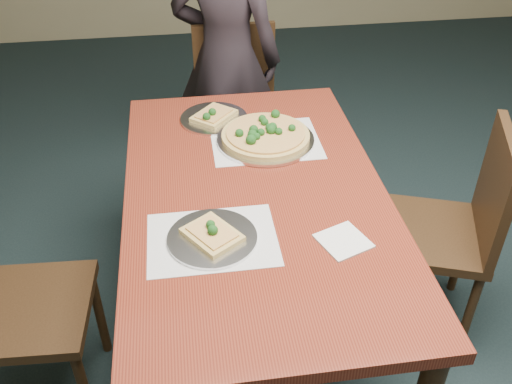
{
  "coord_description": "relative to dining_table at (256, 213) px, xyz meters",
  "views": [
    {
      "loc": [
        -0.64,
        -1.07,
        1.92
      ],
      "look_at": [
        -0.42,
        0.49,
        0.75
      ],
      "focal_mm": 40.0,
      "sensor_mm": 36.0,
      "label": 1
    }
  ],
  "objects": [
    {
      "name": "dining_table",
      "position": [
        0.0,
        0.0,
        0.0
      ],
      "size": [
        0.9,
        1.5,
        0.75
      ],
      "color": "#5D1D12",
      "rests_on": "ground"
    },
    {
      "name": "chair_far",
      "position": [
        0.06,
        1.08,
        -0.14
      ],
      "size": [
        0.42,
        0.42,
        0.91
      ],
      "rotation": [
        0.0,
        0.0,
        0.01
      ],
      "color": "black",
      "rests_on": "ground"
    },
    {
      "name": "chair_right",
      "position": [
        0.77,
        0.0,
        -0.14
      ],
      "size": [
        0.54,
        0.54,
        0.91
      ],
      "rotation": [
        0.0,
        0.0,
        -1.91
      ],
      "color": "black",
      "rests_on": "ground"
    },
    {
      "name": "diner",
      "position": [
        0.01,
        1.12,
        0.1
      ],
      "size": [
        0.65,
        0.55,
        1.52
      ],
      "primitive_type": "imported",
      "rotation": [
        0.0,
        0.0,
        2.76
      ],
      "color": "black",
      "rests_on": "ground"
    },
    {
      "name": "placemat_main",
      "position": [
        0.09,
        0.33,
        0.09
      ],
      "size": [
        0.42,
        0.32,
        0.0
      ],
      "primitive_type": "cube",
      "color": "white",
      "rests_on": "dining_table"
    },
    {
      "name": "placemat_near",
      "position": [
        -0.17,
        -0.23,
        0.09
      ],
      "size": [
        0.4,
        0.3,
        0.0
      ],
      "primitive_type": "cube",
      "color": "white",
      "rests_on": "dining_table"
    },
    {
      "name": "pizza_pan",
      "position": [
        0.08,
        0.33,
        0.12
      ],
      "size": [
        0.38,
        0.38,
        0.07
      ],
      "color": "silver",
      "rests_on": "dining_table"
    },
    {
      "name": "slice_plate_near",
      "position": [
        -0.17,
        -0.23,
        0.11
      ],
      "size": [
        0.28,
        0.28,
        0.06
      ],
      "color": "silver",
      "rests_on": "dining_table"
    },
    {
      "name": "slice_plate_far",
      "position": [
        -0.1,
        0.53,
        0.1
      ],
      "size": [
        0.28,
        0.28,
        0.06
      ],
      "color": "silver",
      "rests_on": "dining_table"
    },
    {
      "name": "napkin",
      "position": [
        0.23,
        -0.29,
        0.09
      ],
      "size": [
        0.18,
        0.18,
        0.01
      ],
      "primitive_type": "cube",
      "rotation": [
        0.0,
        0.0,
        0.37
      ],
      "color": "white",
      "rests_on": "dining_table"
    }
  ]
}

